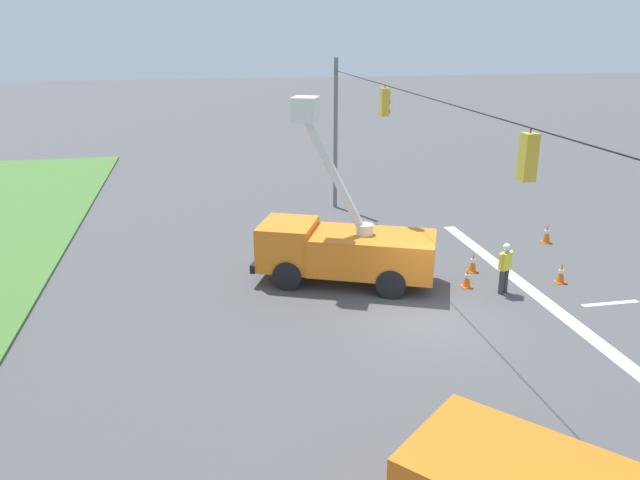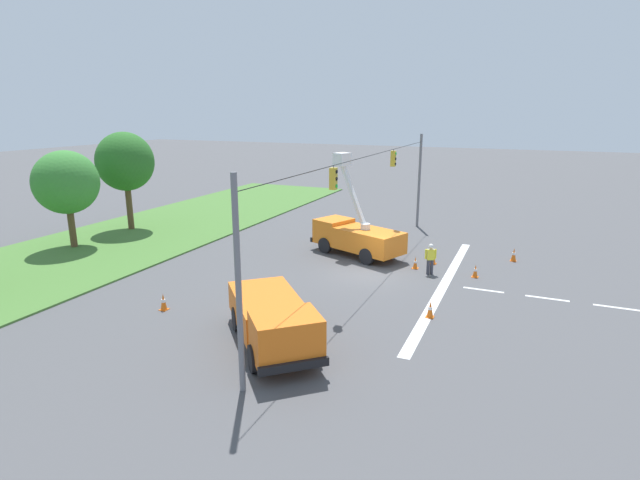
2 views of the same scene
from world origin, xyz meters
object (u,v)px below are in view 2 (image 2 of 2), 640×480
(tree_centre, at_px, (66,183))
(traffic_cone_foreground_right, at_px, (430,309))
(utility_truck_bucket_lift, at_px, (356,235))
(traffic_cone_near_bucket, at_px, (514,255))
(traffic_cone_lane_edge_a, at_px, (434,258))
(traffic_cone_mid_right, at_px, (475,271))
(traffic_cone_foreground_left, at_px, (415,263))
(traffic_cone_mid_left, at_px, (163,302))
(utility_truck_support_near, at_px, (273,319))
(road_worker, at_px, (430,257))
(tree_east, at_px, (125,162))

(tree_centre, height_order, traffic_cone_foreground_right, tree_centre)
(tree_centre, distance_m, utility_truck_bucket_lift, 19.05)
(traffic_cone_near_bucket, relative_size, traffic_cone_lane_edge_a, 1.12)
(utility_truck_bucket_lift, xyz_separation_m, traffic_cone_mid_right, (-1.53, -7.51, -0.96))
(utility_truck_bucket_lift, xyz_separation_m, traffic_cone_foreground_left, (-1.29, -4.12, -0.98))
(traffic_cone_mid_left, bearing_deg, traffic_cone_lane_edge_a, -39.93)
(traffic_cone_foreground_right, relative_size, traffic_cone_lane_edge_a, 1.03)
(utility_truck_bucket_lift, height_order, traffic_cone_foreground_right, utility_truck_bucket_lift)
(utility_truck_support_near, xyz_separation_m, traffic_cone_lane_edge_a, (13.25, -3.70, -0.76))
(utility_truck_support_near, distance_m, traffic_cone_lane_edge_a, 13.77)
(tree_centre, distance_m, road_worker, 23.53)
(road_worker, bearing_deg, traffic_cone_mid_left, 134.31)
(traffic_cone_foreground_right, bearing_deg, traffic_cone_lane_edge_a, 9.78)
(traffic_cone_foreground_right, bearing_deg, traffic_cone_foreground_left, 18.00)
(tree_centre, relative_size, traffic_cone_near_bucket, 7.85)
(traffic_cone_mid_right, bearing_deg, traffic_cone_mid_left, 129.60)
(traffic_cone_foreground_left, distance_m, traffic_cone_mid_left, 14.20)
(traffic_cone_mid_left, bearing_deg, road_worker, -45.69)
(traffic_cone_foreground_right, height_order, traffic_cone_mid_left, traffic_cone_mid_left)
(utility_truck_bucket_lift, distance_m, utility_truck_support_near, 13.27)
(tree_centre, relative_size, traffic_cone_foreground_right, 8.51)
(road_worker, distance_m, traffic_cone_mid_left, 14.37)
(traffic_cone_foreground_left, bearing_deg, traffic_cone_lane_edge_a, -31.13)
(tree_centre, distance_m, traffic_cone_mid_left, 14.66)
(traffic_cone_foreground_right, distance_m, traffic_cone_mid_left, 12.16)
(traffic_cone_mid_left, height_order, traffic_cone_near_bucket, traffic_cone_near_bucket)
(utility_truck_bucket_lift, relative_size, traffic_cone_mid_left, 8.30)
(road_worker, bearing_deg, traffic_cone_mid_right, -79.04)
(traffic_cone_mid_right, bearing_deg, traffic_cone_foreground_left, 85.94)
(tree_east, xyz_separation_m, traffic_cone_near_bucket, (2.89, -27.43, -4.79))
(traffic_cone_mid_right, bearing_deg, utility_truck_bucket_lift, 78.50)
(traffic_cone_foreground_left, relative_size, traffic_cone_foreground_right, 0.92)
(tree_centre, xyz_separation_m, tree_east, (5.51, 0.26, 0.81))
(traffic_cone_foreground_left, xyz_separation_m, traffic_cone_foreground_right, (-6.73, -2.19, 0.03))
(traffic_cone_lane_edge_a, bearing_deg, traffic_cone_near_bucket, -60.34)
(traffic_cone_foreground_left, distance_m, traffic_cone_near_bucket, 6.45)
(traffic_cone_lane_edge_a, bearing_deg, traffic_cone_foreground_left, 148.87)
(tree_centre, bearing_deg, traffic_cone_mid_right, -80.31)
(traffic_cone_mid_left, bearing_deg, utility_truck_bucket_lift, -23.29)
(tree_centre, height_order, road_worker, tree_centre)
(traffic_cone_mid_left, xyz_separation_m, traffic_cone_lane_edge_a, (12.06, -10.09, -0.03))
(tree_east, distance_m, traffic_cone_lane_edge_a, 23.55)
(utility_truck_support_near, height_order, traffic_cone_foreground_right, utility_truck_support_near)
(utility_truck_bucket_lift, xyz_separation_m, road_worker, (-2.00, -5.10, -0.32))
(road_worker, height_order, traffic_cone_lane_edge_a, road_worker)
(utility_truck_support_near, xyz_separation_m, traffic_cone_foreground_left, (11.92, -2.90, -0.78))
(utility_truck_bucket_lift, bearing_deg, tree_centre, 108.17)
(traffic_cone_foreground_right, bearing_deg, tree_centre, 84.90)
(utility_truck_support_near, relative_size, traffic_cone_mid_right, 8.67)
(utility_truck_bucket_lift, height_order, utility_truck_support_near, utility_truck_bucket_lift)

